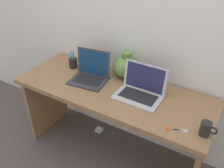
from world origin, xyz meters
The scene contains 10 objects.
ground_plane centered at (0.00, 0.00, 0.00)m, with size 6.00×6.00×0.00m, color #564C47.
back_wall centered at (0.00, 0.35, 1.20)m, with size 4.40×0.04×2.40m, color silver.
desk centered at (0.00, 0.00, 0.60)m, with size 1.66×0.62×0.76m.
laptop_left centered at (-0.24, 0.05, 0.82)m, with size 0.33×0.29×0.25m.
laptop_right centered at (0.24, 0.05, 0.82)m, with size 0.36×0.26×0.24m.
green_vase centered at (0.00, 0.25, 0.85)m, with size 0.24×0.24×0.23m.
coffee_mug centered at (0.78, -0.15, 0.81)m, with size 0.11×0.07×0.10m.
pen_cup centered at (-0.51, 0.13, 0.81)m, with size 0.08×0.08×0.18m.
scissors centered at (0.58, -0.21, 0.76)m, with size 0.14×0.08×0.01m.
power_brick centered at (-0.27, 0.18, 0.01)m, with size 0.07×0.07×0.03m, color white.
Camera 1 is at (0.84, -1.42, 1.86)m, focal length 38.51 mm.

